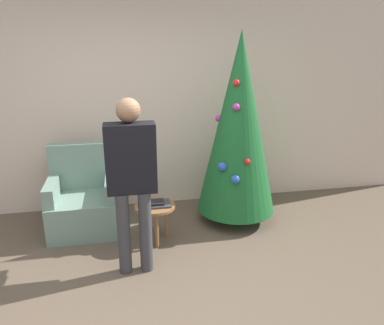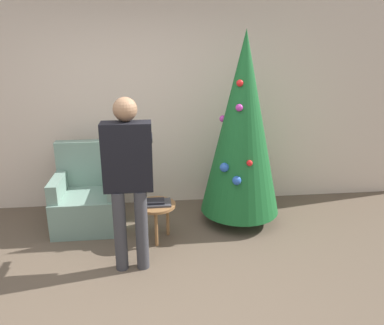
{
  "view_description": "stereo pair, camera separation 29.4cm",
  "coord_description": "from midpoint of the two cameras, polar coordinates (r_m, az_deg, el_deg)",
  "views": [
    {
      "loc": [
        -0.15,
        -2.54,
        2.1
      ],
      "look_at": [
        0.54,
        1.07,
        0.92
      ],
      "focal_mm": 35.0,
      "sensor_mm": 36.0,
      "label": 1
    },
    {
      "loc": [
        0.14,
        -2.58,
        2.1
      ],
      "look_at": [
        0.54,
        1.07,
        0.92
      ],
      "focal_mm": 35.0,
      "sensor_mm": 36.0,
      "label": 2
    }
  ],
  "objects": [
    {
      "name": "ground_plane",
      "position": [
        3.31,
        -5.12,
        -21.56
      ],
      "size": [
        14.0,
        14.0,
        0.0
      ],
      "primitive_type": "plane",
      "color": "brown"
    },
    {
      "name": "wall_back",
      "position": [
        4.85,
        -6.23,
        8.88
      ],
      "size": [
        8.0,
        0.06,
        2.7
      ],
      "color": "beige",
      "rests_on": "ground_plane"
    },
    {
      "name": "christmas_tree",
      "position": [
        4.33,
        9.66,
        5.57
      ],
      "size": [
        0.93,
        0.93,
        2.24
      ],
      "color": "brown",
      "rests_on": "ground_plane"
    },
    {
      "name": "armchair",
      "position": [
        4.59,
        -13.68,
        -5.34
      ],
      "size": [
        0.76,
        0.73,
        0.97
      ],
      "color": "gray",
      "rests_on": "ground_plane"
    },
    {
      "name": "person_standing",
      "position": [
        3.43,
        -7.31,
        -1.15
      ],
      "size": [
        0.46,
        0.57,
        1.65
      ],
      "color": "#38383D",
      "rests_on": "ground_plane"
    },
    {
      "name": "side_stool",
      "position": [
        4.12,
        -3.52,
        -7.1
      ],
      "size": [
        0.44,
        0.44,
        0.42
      ],
      "color": "olive",
      "rests_on": "ground_plane"
    },
    {
      "name": "laptop",
      "position": [
        4.09,
        -3.54,
        -6.21
      ],
      "size": [
        0.34,
        0.22,
        0.02
      ],
      "color": "#38383D",
      "rests_on": "side_stool"
    },
    {
      "name": "book",
      "position": [
        4.08,
        -3.54,
        -5.93
      ],
      "size": [
        0.19,
        0.15,
        0.02
      ],
      "color": "black",
      "rests_on": "laptop"
    }
  ]
}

